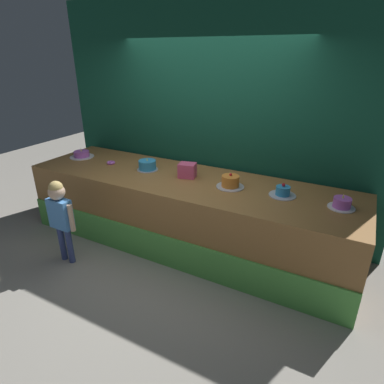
{
  "coord_description": "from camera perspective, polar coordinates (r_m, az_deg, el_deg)",
  "views": [
    {
      "loc": [
        1.84,
        -2.66,
        2.33
      ],
      "look_at": [
        0.23,
        0.34,
        0.85
      ],
      "focal_mm": 30.25,
      "sensor_mm": 36.0,
      "label": 1
    }
  ],
  "objects": [
    {
      "name": "child_figure",
      "position": [
        3.98,
        -22.25,
        -3.14
      ],
      "size": [
        0.4,
        0.18,
        1.03
      ],
      "color": "#3F4C8C",
      "rests_on": "ground_plane"
    },
    {
      "name": "cake_far_right",
      "position": [
        3.55,
        24.93,
        -1.84
      ],
      "size": [
        0.26,
        0.26,
        0.16
      ],
      "color": "white",
      "rests_on": "stage_platform"
    },
    {
      "name": "pink_box",
      "position": [
        4.01,
        -0.84,
        3.84
      ],
      "size": [
        0.24,
        0.21,
        0.18
      ],
      "primitive_type": "cube",
      "rotation": [
        0.0,
        0.0,
        0.23
      ],
      "color": "#E85484",
      "rests_on": "stage_platform"
    },
    {
      "name": "curtain_backdrop",
      "position": [
        4.39,
        3.06,
        12.59
      ],
      "size": [
        4.6,
        0.08,
        3.01
      ],
      "primitive_type": "cube",
      "color": "#144C38",
      "rests_on": "ground_plane"
    },
    {
      "name": "cake_right",
      "position": [
        3.63,
        15.71,
        0.04
      ],
      "size": [
        0.29,
        0.29,
        0.15
      ],
      "color": "silver",
      "rests_on": "stage_platform"
    },
    {
      "name": "cake_center",
      "position": [
        3.74,
        6.78,
        1.79
      ],
      "size": [
        0.32,
        0.32,
        0.17
      ],
      "color": "silver",
      "rests_on": "stage_platform"
    },
    {
      "name": "cake_far_left",
      "position": [
        5.08,
        -18.87,
        6.28
      ],
      "size": [
        0.35,
        0.35,
        0.14
      ],
      "color": "white",
      "rests_on": "stage_platform"
    },
    {
      "name": "donut",
      "position": [
        4.65,
        -14.11,
        5.04
      ],
      "size": [
        0.11,
        0.11,
        0.04
      ],
      "primitive_type": "torus",
      "color": "#CC66D8",
      "rests_on": "stage_platform"
    },
    {
      "name": "stage_platform",
      "position": [
        4.16,
        -1.27,
        -3.44
      ],
      "size": [
        4.19,
        1.17,
        0.9
      ],
      "color": "#9E6B38",
      "rests_on": "ground_plane"
    },
    {
      "name": "ground_plane",
      "position": [
        3.98,
        -5.33,
        -12.45
      ],
      "size": [
        12.0,
        12.0,
        0.0
      ],
      "primitive_type": "plane",
      "color": "gray"
    },
    {
      "name": "cake_left",
      "position": [
        4.31,
        -7.88,
        4.69
      ],
      "size": [
        0.28,
        0.28,
        0.17
      ],
      "color": "silver",
      "rests_on": "stage_platform"
    }
  ]
}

